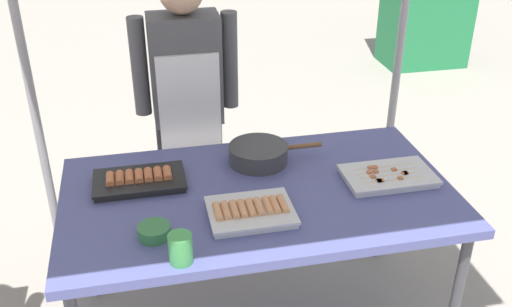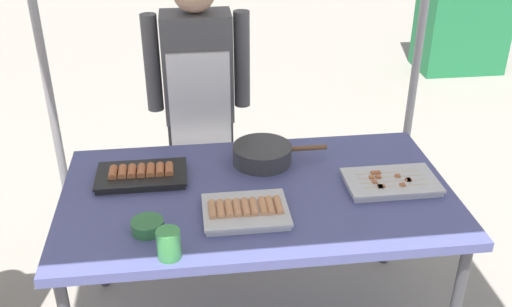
{
  "view_description": "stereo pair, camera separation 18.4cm",
  "coord_description": "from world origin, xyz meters",
  "px_view_note": "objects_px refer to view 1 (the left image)",
  "views": [
    {
      "loc": [
        -0.44,
        -1.99,
        2.03
      ],
      "look_at": [
        0.0,
        0.05,
        0.9
      ],
      "focal_mm": 41.03,
      "sensor_mm": 36.0,
      "label": 1
    },
    {
      "loc": [
        -0.26,
        -2.02,
        2.03
      ],
      "look_at": [
        0.0,
        0.05,
        0.9
      ],
      "focal_mm": 41.03,
      "sensor_mm": 36.0,
      "label": 2
    }
  ],
  "objects_px": {
    "tray_meat_skewers": "(388,176)",
    "tray_pork_links": "(139,180)",
    "stall_table": "(259,202)",
    "cooking_wok": "(259,153)",
    "condiment_bowl": "(154,232)",
    "tray_grilled_sausages": "(251,211)",
    "vendor_woman": "(187,97)",
    "drink_cup_near_edge": "(181,249)"
  },
  "relations": [
    {
      "from": "tray_grilled_sausages",
      "to": "cooking_wok",
      "type": "bearing_deg",
      "value": 73.47
    },
    {
      "from": "tray_pork_links",
      "to": "drink_cup_near_edge",
      "type": "relative_size",
      "value": 3.49
    },
    {
      "from": "tray_pork_links",
      "to": "condiment_bowl",
      "type": "height_order",
      "value": "tray_pork_links"
    },
    {
      "from": "tray_pork_links",
      "to": "condiment_bowl",
      "type": "xyz_separation_m",
      "value": [
        0.04,
        -0.38,
        0.0
      ]
    },
    {
      "from": "condiment_bowl",
      "to": "drink_cup_near_edge",
      "type": "bearing_deg",
      "value": -63.22
    },
    {
      "from": "condiment_bowl",
      "to": "drink_cup_near_edge",
      "type": "xyz_separation_m",
      "value": [
        0.08,
        -0.16,
        0.03
      ]
    },
    {
      "from": "cooking_wok",
      "to": "stall_table",
      "type": "bearing_deg",
      "value": -102.61
    },
    {
      "from": "tray_meat_skewers",
      "to": "condiment_bowl",
      "type": "bearing_deg",
      "value": -168.77
    },
    {
      "from": "tray_grilled_sausages",
      "to": "stall_table",
      "type": "bearing_deg",
      "value": 68.04
    },
    {
      "from": "tray_meat_skewers",
      "to": "drink_cup_near_edge",
      "type": "relative_size",
      "value": 3.5
    },
    {
      "from": "stall_table",
      "to": "drink_cup_near_edge",
      "type": "height_order",
      "value": "drink_cup_near_edge"
    },
    {
      "from": "drink_cup_near_edge",
      "to": "vendor_woman",
      "type": "relative_size",
      "value": 0.07
    },
    {
      "from": "tray_meat_skewers",
      "to": "condiment_bowl",
      "type": "height_order",
      "value": "condiment_bowl"
    },
    {
      "from": "stall_table",
      "to": "condiment_bowl",
      "type": "xyz_separation_m",
      "value": [
        -0.44,
        -0.22,
        0.08
      ]
    },
    {
      "from": "tray_grilled_sausages",
      "to": "drink_cup_near_edge",
      "type": "bearing_deg",
      "value": -143.05
    },
    {
      "from": "tray_meat_skewers",
      "to": "drink_cup_near_edge",
      "type": "height_order",
      "value": "drink_cup_near_edge"
    },
    {
      "from": "tray_meat_skewers",
      "to": "drink_cup_near_edge",
      "type": "xyz_separation_m",
      "value": [
        -0.91,
        -0.36,
        0.04
      ]
    },
    {
      "from": "tray_meat_skewers",
      "to": "vendor_woman",
      "type": "distance_m",
      "value": 1.08
    },
    {
      "from": "condiment_bowl",
      "to": "vendor_woman",
      "type": "distance_m",
      "value": 0.99
    },
    {
      "from": "stall_table",
      "to": "tray_pork_links",
      "type": "height_order",
      "value": "tray_pork_links"
    },
    {
      "from": "tray_grilled_sausages",
      "to": "cooking_wok",
      "type": "distance_m",
      "value": 0.43
    },
    {
      "from": "tray_grilled_sausages",
      "to": "drink_cup_near_edge",
      "type": "distance_m",
      "value": 0.36
    },
    {
      "from": "condiment_bowl",
      "to": "tray_grilled_sausages",
      "type": "bearing_deg",
      "value": 8.65
    },
    {
      "from": "drink_cup_near_edge",
      "to": "cooking_wok",
      "type": "bearing_deg",
      "value": 56.79
    },
    {
      "from": "tray_meat_skewers",
      "to": "drink_cup_near_edge",
      "type": "distance_m",
      "value": 0.98
    },
    {
      "from": "tray_pork_links",
      "to": "vendor_woman",
      "type": "height_order",
      "value": "vendor_woman"
    },
    {
      "from": "tray_meat_skewers",
      "to": "vendor_woman",
      "type": "bearing_deg",
      "value": 135.15
    },
    {
      "from": "condiment_bowl",
      "to": "drink_cup_near_edge",
      "type": "relative_size",
      "value": 1.1
    },
    {
      "from": "cooking_wok",
      "to": "drink_cup_near_edge",
      "type": "relative_size",
      "value": 3.89
    },
    {
      "from": "tray_grilled_sausages",
      "to": "drink_cup_near_edge",
      "type": "height_order",
      "value": "drink_cup_near_edge"
    },
    {
      "from": "stall_table",
      "to": "cooking_wok",
      "type": "xyz_separation_m",
      "value": [
        0.05,
        0.24,
        0.1
      ]
    },
    {
      "from": "tray_grilled_sausages",
      "to": "vendor_woman",
      "type": "bearing_deg",
      "value": 98.74
    },
    {
      "from": "tray_grilled_sausages",
      "to": "tray_meat_skewers",
      "type": "xyz_separation_m",
      "value": [
        0.62,
        0.14,
        -0.0
      ]
    },
    {
      "from": "stall_table",
      "to": "tray_grilled_sausages",
      "type": "xyz_separation_m",
      "value": [
        -0.07,
        -0.17,
        0.07
      ]
    },
    {
      "from": "cooking_wok",
      "to": "condiment_bowl",
      "type": "bearing_deg",
      "value": -136.53
    },
    {
      "from": "tray_grilled_sausages",
      "to": "tray_pork_links",
      "type": "distance_m",
      "value": 0.52
    },
    {
      "from": "stall_table",
      "to": "condiment_bowl",
      "type": "distance_m",
      "value": 0.5
    },
    {
      "from": "tray_meat_skewers",
      "to": "tray_pork_links",
      "type": "height_order",
      "value": "tray_pork_links"
    },
    {
      "from": "tray_grilled_sausages",
      "to": "vendor_woman",
      "type": "xyz_separation_m",
      "value": [
        -0.14,
        0.9,
        0.11
      ]
    },
    {
      "from": "tray_meat_skewers",
      "to": "vendor_woman",
      "type": "relative_size",
      "value": 0.25
    },
    {
      "from": "tray_meat_skewers",
      "to": "cooking_wok",
      "type": "distance_m",
      "value": 0.57
    },
    {
      "from": "tray_grilled_sausages",
      "to": "vendor_woman",
      "type": "height_order",
      "value": "vendor_woman"
    }
  ]
}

